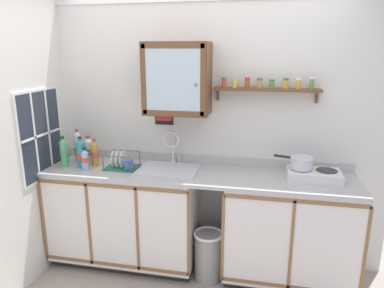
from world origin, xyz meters
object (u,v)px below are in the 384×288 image
(hot_plate_stove, at_px, (314,175))
(bottle_water_clear_3, at_px, (78,147))
(saucepan, at_px, (301,162))
(trash_bin, at_px, (208,255))
(bottle_water_blue_1, at_px, (85,159))
(bottle_opaque_white_0, at_px, (89,150))
(wall_cabinet, at_px, (177,79))
(bottle_detergent_teal_4, at_px, (81,153))
(warning_sign, at_px, (164,114))
(dish_rack, at_px, (121,163))
(mug, at_px, (129,165))
(sink, at_px, (169,172))
(bottle_juice_amber_5, at_px, (95,154))
(bottle_soda_green_2, at_px, (64,153))

(hot_plate_stove, height_order, bottle_water_clear_3, bottle_water_clear_3)
(saucepan, relative_size, trash_bin, 0.71)
(bottle_water_blue_1, distance_m, trash_bin, 1.41)
(bottle_opaque_white_0, height_order, wall_cabinet, wall_cabinet)
(saucepan, xyz_separation_m, bottle_detergent_teal_4, (-1.97, -0.09, -0.01))
(bottle_water_blue_1, xyz_separation_m, warning_sign, (0.63, 0.40, 0.37))
(wall_cabinet, bearing_deg, dish_rack, -164.70)
(mug, bearing_deg, warning_sign, 55.85)
(sink, bearing_deg, wall_cabinet, 51.97)
(dish_rack, relative_size, trash_bin, 0.64)
(hot_plate_stove, distance_m, bottle_juice_amber_5, 1.96)
(sink, height_order, trash_bin, sink)
(bottle_water_blue_1, bearing_deg, bottle_water_clear_3, 130.21)
(bottle_soda_green_2, height_order, bottle_water_clear_3, bottle_water_clear_3)
(mug, bearing_deg, bottle_water_clear_3, 163.85)
(bottle_water_blue_1, distance_m, bottle_juice_amber_5, 0.13)
(hot_plate_stove, relative_size, dish_rack, 1.47)
(warning_sign, bearing_deg, hot_plate_stove, -10.76)
(trash_bin, bearing_deg, dish_rack, 172.34)
(bottle_detergent_teal_4, xyz_separation_m, trash_bin, (1.21, -0.08, -0.86))
(saucepan, distance_m, bottle_juice_amber_5, 1.85)
(bottle_detergent_teal_4, bearing_deg, bottle_opaque_white_0, 85.18)
(bottle_juice_amber_5, bearing_deg, bottle_opaque_white_0, 143.07)
(bottle_soda_green_2, distance_m, trash_bin, 1.62)
(bottle_soda_green_2, xyz_separation_m, bottle_detergent_teal_4, (0.15, 0.03, -0.01))
(bottle_soda_green_2, relative_size, bottle_juice_amber_5, 1.13)
(bottle_opaque_white_0, xyz_separation_m, bottle_soda_green_2, (-0.17, -0.16, 0.01))
(sink, xyz_separation_m, bottle_soda_green_2, (-0.97, -0.12, 0.16))
(bottle_water_clear_3, distance_m, trash_bin, 1.60)
(hot_plate_stove, height_order, warning_sign, warning_sign)
(sink, height_order, bottle_detergent_teal_4, sink)
(bottle_soda_green_2, bearing_deg, bottle_water_blue_1, -9.33)
(bottle_water_clear_3, relative_size, wall_cabinet, 0.51)
(bottle_detergent_teal_4, bearing_deg, bottle_juice_amber_5, 25.59)
(wall_cabinet, bearing_deg, bottle_soda_green_2, -168.76)
(mug, bearing_deg, sink, 17.06)
(bottle_detergent_teal_4, xyz_separation_m, mug, (0.47, -0.02, -0.08))
(hot_plate_stove, bearing_deg, wall_cabinet, 175.13)
(hot_plate_stove, distance_m, mug, 1.60)
(saucepan, height_order, bottle_juice_amber_5, bottle_juice_amber_5)
(hot_plate_stove, xyz_separation_m, mug, (-1.60, -0.09, 0.01))
(bottle_juice_amber_5, bearing_deg, warning_sign, 25.12)
(sink, bearing_deg, bottle_juice_amber_5, -177.18)
(dish_rack, bearing_deg, bottle_soda_green_2, -172.81)
(warning_sign, bearing_deg, bottle_juice_amber_5, -154.88)
(hot_plate_stove, xyz_separation_m, dish_rack, (-1.70, -0.04, 0.00))
(sink, distance_m, bottle_soda_green_2, 0.99)
(bottle_water_clear_3, distance_m, warning_sign, 0.90)
(dish_rack, bearing_deg, warning_sign, 41.48)
(hot_plate_stove, xyz_separation_m, bottle_water_blue_1, (-2.00, -0.14, 0.06))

